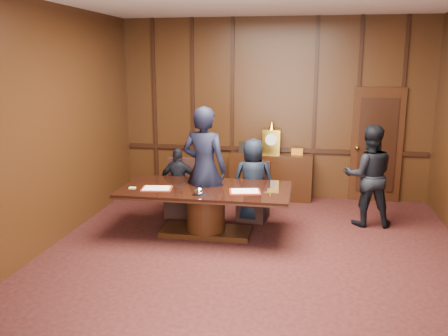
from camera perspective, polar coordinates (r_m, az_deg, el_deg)
name	(u,v)px	position (r m, az deg, el deg)	size (l,w,h in m)	color
room	(259,137)	(6.08, 4.27, 3.69)	(7.00, 7.04, 3.50)	black
sideboard	(271,175)	(9.38, 5.64, -0.80)	(1.60, 0.45, 1.54)	black
conference_table	(206,203)	(7.41, -2.20, -4.24)	(2.62, 1.32, 0.76)	black
folder_left	(157,188)	(7.34, -8.08, -2.44)	(0.50, 0.39, 0.02)	maroon
folder_right	(245,191)	(7.11, 2.53, -2.82)	(0.52, 0.41, 0.02)	maroon
inkstand	(199,192)	(6.91, -3.00, -2.90)	(0.20, 0.14, 0.12)	white
notepad	(132,188)	(7.44, -10.98, -2.35)	(0.10, 0.07, 0.01)	#E1C86E
chair_left	(180,199)	(8.44, -5.29, -3.69)	(0.51, 0.51, 0.99)	black
chair_right	(254,202)	(8.21, 3.57, -4.15)	(0.55, 0.55, 0.99)	black
signatory_left	(179,183)	(8.29, -5.46, -1.75)	(0.71, 0.30, 1.22)	black
signatory_right	(253,180)	(8.02, 3.52, -1.44)	(0.70, 0.45, 1.42)	black
witness_left	(204,169)	(7.49, -2.37, -0.17)	(0.73, 0.48, 2.00)	black
witness_right	(369,176)	(8.12, 17.00, -0.89)	(0.82, 0.64, 1.68)	black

